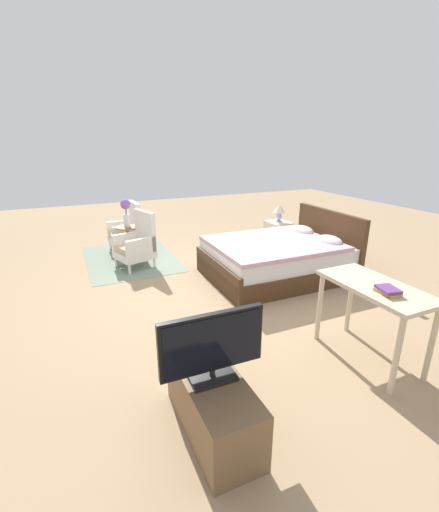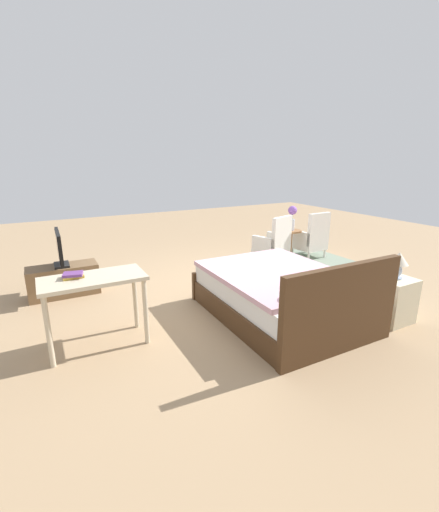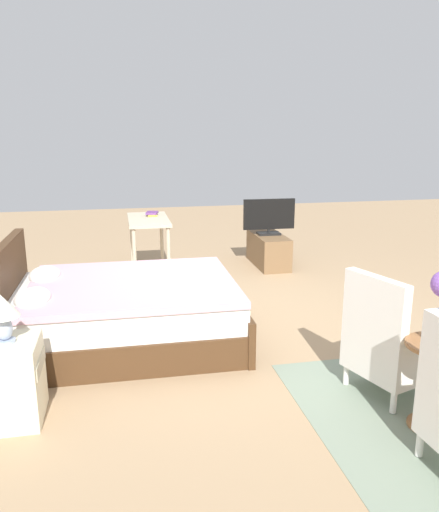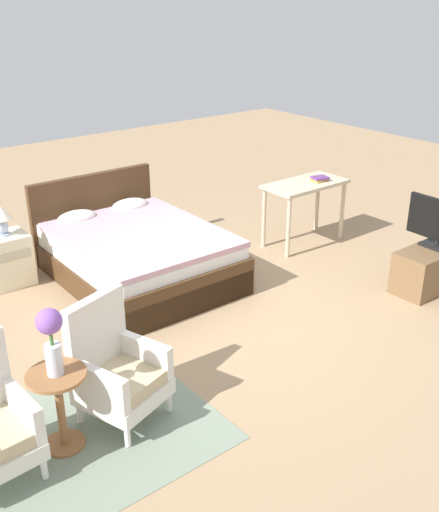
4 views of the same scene
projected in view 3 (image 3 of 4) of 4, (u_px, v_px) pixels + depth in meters
The scene contains 11 objects.
ground_plane at pixel (239, 325), 5.01m from camera, with size 16.00×16.00×0.00m, color #A38460.
floor_rug at pixel (428, 426), 3.29m from camera, with size 2.10×1.50×0.01m.
bed at pixel (120, 312), 4.52m from camera, with size 1.55×2.07×0.96m.
armchair_by_window_right at pixel (389, 345), 3.63m from camera, with size 0.68×0.68×0.92m.
side_table at pixel (435, 375), 3.20m from camera, with size 0.40×0.40×0.59m.
nightstand at pixel (10, 381), 3.31m from camera, with size 0.44×0.41×0.56m.
table_lamp at pixel (2, 312), 3.19m from camera, with size 0.22×0.22×0.33m.
tv_stand at pixel (268, 250), 7.18m from camera, with size 0.96×0.40×0.45m.
tv_flatscreen at pixel (269, 216), 7.07m from camera, with size 0.21×0.74×0.51m.
vanity_desk at pixel (148, 227), 6.56m from camera, with size 1.04×0.52×0.78m.
book_stack at pixel (152, 214), 6.71m from camera, with size 0.22×0.18×0.05m.
Camera 3 is at (-4.55, 1.13, 1.90)m, focal length 35.00 mm.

